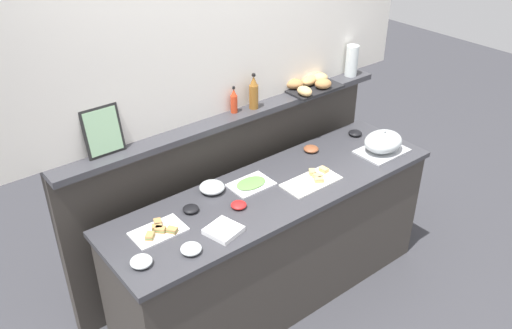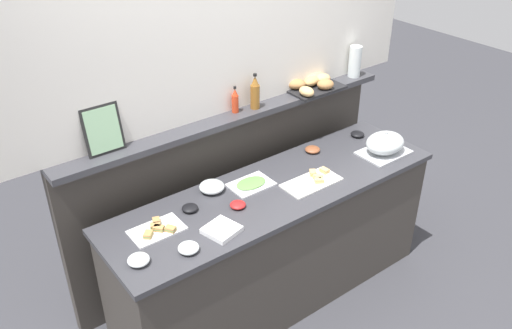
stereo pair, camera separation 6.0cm
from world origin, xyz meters
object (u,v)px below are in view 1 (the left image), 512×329
Objects in this scene: condiment_bowl_red at (191,209)px; condiment_bowl_teal at (239,205)px; condiment_bowl_dark at (311,149)px; napkin_stack at (223,230)px; bread_basket at (311,82)px; sandwich_platter_side at (313,180)px; condiment_bowl_cream at (355,133)px; cold_cuts_platter at (251,184)px; vinegar_bottle_amber at (254,93)px; glass_bowl_large at (141,262)px; glass_bowl_medium at (212,188)px; glass_bowl_small at (191,249)px; water_carafe at (352,61)px; hot_sauce_bottle at (234,101)px; framed_picture at (103,131)px; sandwich_platter_rear at (159,231)px; serving_cloche at (383,142)px.

condiment_bowl_teal is at bearing -30.26° from condiment_bowl_red.
condiment_bowl_teal is at bearing -164.18° from condiment_bowl_dark.
bread_basket is at bearing 26.47° from napkin_stack.
condiment_bowl_dark is (0.25, 0.29, 0.01)m from sandwich_platter_side.
condiment_bowl_cream is 0.41m from condiment_bowl_dark.
cold_cuts_platter is 1.13× the size of vinegar_bottle_amber.
glass_bowl_large is 0.73m from glass_bowl_medium.
glass_bowl_small is 0.23m from napkin_stack.
water_carafe is (0.84, 0.51, 0.45)m from sandwich_platter_side.
vinegar_bottle_amber reaches higher than hot_sauce_bottle.
sandwich_platter_side reaches higher than napkin_stack.
cold_cuts_platter is 0.44m from condiment_bowl_red.
sandwich_platter_side is 3.97× the size of condiment_bowl_red.
glass_bowl_small is at bearing -158.84° from condiment_bowl_teal.
framed_picture is (-1.00, 0.04, 0.03)m from vinegar_bottle_amber.
glass_bowl_large is 1.16× the size of condiment_bowl_cream.
vinegar_bottle_amber is at bearing 20.82° from sandwich_platter_rear.
framed_picture reaches higher than vinegar_bottle_amber.
water_carafe is at bearing 10.68° from condiment_bowl_red.
glass_bowl_small is 1.18× the size of condiment_bowl_red.
glass_bowl_small is 0.63× the size of hot_sauce_bottle.
cold_cuts_platter is 2.82× the size of condiment_bowl_red.
vinegar_bottle_amber is 1.04× the size of water_carafe.
condiment_bowl_dark is (1.02, 0.08, 0.00)m from condiment_bowl_red.
vinegar_bottle_amber is at bearing 25.19° from glass_bowl_large.
sandwich_platter_side is 1.21m from glass_bowl_large.
serving_cloche reaches higher than condiment_bowl_teal.
bread_basket reaches higher than glass_bowl_medium.
glass_bowl_small is 1.08× the size of condiment_bowl_dark.
sandwich_platter_side is 2.13× the size of hot_sauce_bottle.
glass_bowl_medium is 0.57m from hot_sauce_bottle.
glass_bowl_small is (-0.96, -0.10, 0.01)m from sandwich_platter_side.
condiment_bowl_teal is (-0.53, 0.06, 0.01)m from sandwich_platter_side.
sandwich_platter_side is 0.38m from condiment_bowl_dark.
vinegar_bottle_amber is (-0.08, 0.50, 0.44)m from sandwich_platter_side.
hot_sauce_bottle reaches higher than sandwich_platter_rear.
bread_basket is at bearing -1.00° from framed_picture.
serving_cloche is 3.64× the size of condiment_bowl_teal.
vinegar_bottle_amber is at bearing -178.26° from bread_basket.
framed_picture reaches higher than condiment_bowl_dark.
glass_bowl_medium reaches higher than cold_cuts_platter.
sandwich_platter_side reaches higher than condiment_bowl_cream.
glass_bowl_medium is at bearing 179.27° from condiment_bowl_dark.
glass_bowl_large is at bearing -171.97° from condiment_bowl_teal.
cold_cuts_platter is 1.72× the size of glass_bowl_medium.
glass_bowl_large is (-1.21, -0.03, 0.01)m from sandwich_platter_side.
hot_sauce_bottle is at bearing 152.50° from condiment_bowl_dark.
condiment_bowl_teal reaches higher than napkin_stack.
condiment_bowl_red is 0.40× the size of vinegar_bottle_amber.
condiment_bowl_cream is (1.00, 0.06, 0.01)m from cold_cuts_platter.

